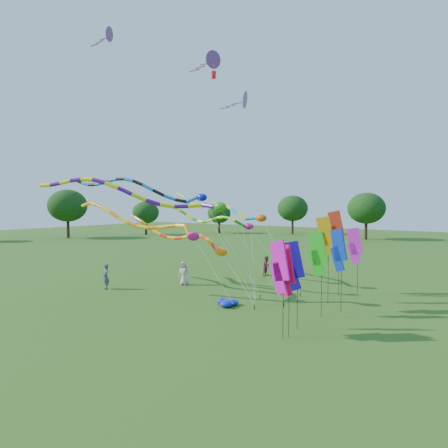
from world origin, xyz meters
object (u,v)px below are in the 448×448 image
Objects in this scene: person_a at (184,273)px; tube_kite_red at (185,238)px; person_b at (106,277)px; blue_nylon_heap at (225,302)px; person_c at (267,266)px; tube_kite_orange at (145,222)px.

tube_kite_red is at bearing -60.50° from person_a.
tube_kite_red is at bearing 56.56° from person_b.
tube_kite_red is at bearing 157.47° from blue_nylon_heap.
tube_kite_red reaches higher than person_c.
tube_kite_orange is 12.36× the size of blue_nylon_heap.
tube_kite_red is 6.23m from blue_nylon_heap.
person_a is at bearing 156.77° from person_c.
tube_kite_orange is at bearing -128.25° from person_a.
person_b reaches higher than person_a.
person_b is at bearing -133.63° from tube_kite_red.
tube_kite_red is 6.37m from person_b.
tube_kite_red is 7.25× the size of person_a.
tube_kite_red is at bearing 39.81° from tube_kite_orange.
person_a is at bearing 72.45° from person_b.
tube_kite_orange is 8.49m from blue_nylon_heap.
person_b is at bearing 150.89° from person_c.
tube_kite_red is 8.74m from person_c.
person_a is 0.99× the size of person_b.
tube_kite_orange is 4.88m from person_b.
person_c is (2.43, 7.89, -2.89)m from tube_kite_red.
blue_nylon_heap is 0.69× the size of person_b.
tube_kite_orange reaches higher than person_a.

